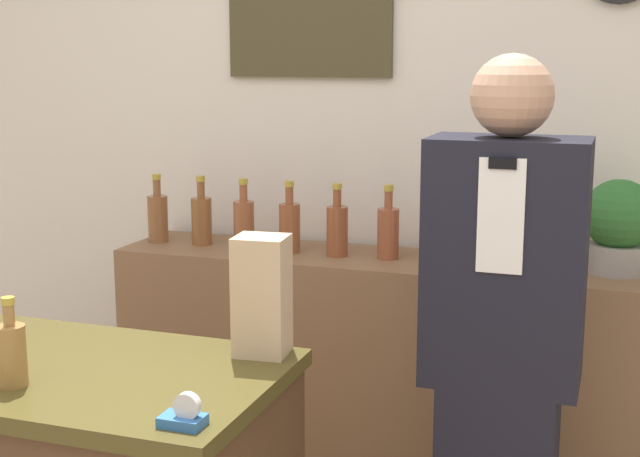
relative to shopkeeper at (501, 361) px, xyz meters
name	(u,v)px	position (x,y,z in m)	size (l,w,h in m)	color
back_wall	(375,138)	(-0.61, 0.87, 0.52)	(5.20, 0.09, 2.70)	silver
back_shelf	(392,387)	(-0.46, 0.61, -0.35)	(2.03, 0.41, 0.95)	brown
shopkeeper	(501,361)	(0.00, 0.00, 0.00)	(0.42, 0.26, 1.67)	black
potted_plant	(618,224)	(0.28, 0.65, 0.29)	(0.23, 0.23, 0.31)	#9E998E
paper_bag	(262,296)	(-0.54, -0.41, 0.24)	(0.14, 0.13, 0.30)	tan
tape_dispenser	(184,416)	(-0.52, -0.87, 0.12)	(0.09, 0.06, 0.07)	#2D66A8
counter_bottle_2	(11,353)	(-0.99, -0.80, 0.17)	(0.07, 0.07, 0.21)	olive
shelf_bottle_0	(158,217)	(-1.40, 0.60, 0.22)	(0.08, 0.08, 0.26)	brown
shelf_bottle_1	(202,219)	(-1.22, 0.61, 0.22)	(0.08, 0.08, 0.26)	brown
shelf_bottle_2	(244,223)	(-1.03, 0.59, 0.22)	(0.08, 0.08, 0.26)	brown
shelf_bottle_3	(290,226)	(-0.85, 0.59, 0.22)	(0.08, 0.08, 0.26)	brown
shelf_bottle_4	(337,229)	(-0.67, 0.59, 0.22)	(0.08, 0.08, 0.26)	brown
shelf_bottle_5	(388,231)	(-0.49, 0.61, 0.22)	(0.08, 0.08, 0.26)	brown
shelf_bottle_6	(439,235)	(-0.30, 0.60, 0.22)	(0.08, 0.08, 0.26)	brown
shelf_bottle_7	(493,237)	(-0.12, 0.63, 0.22)	(0.08, 0.08, 0.26)	brown
shelf_bottle_8	(548,241)	(0.06, 0.61, 0.22)	(0.08, 0.08, 0.26)	brown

